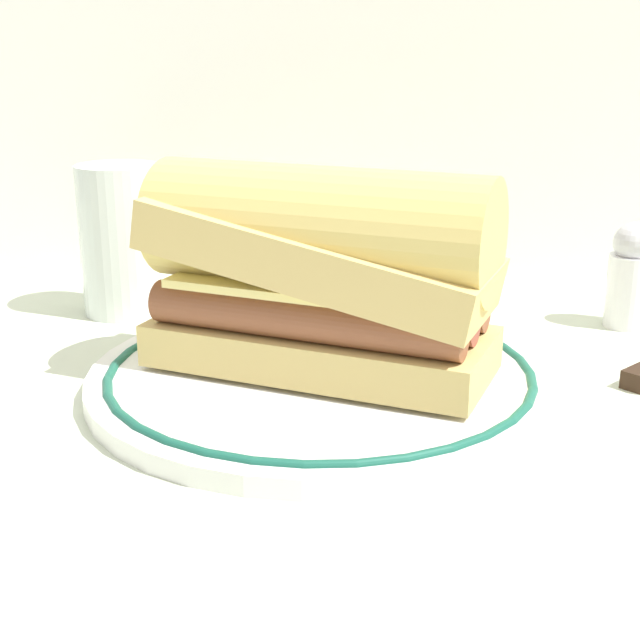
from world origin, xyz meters
TOP-DOWN VIEW (x-y plane):
  - ground_plane at (0.00, 0.00)m, footprint 1.50×1.50m
  - plate at (-0.02, 0.03)m, footprint 0.29×0.29m
  - sausage_sandwich at (-0.02, 0.03)m, footprint 0.23×0.15m
  - drinking_glass at (-0.19, 0.19)m, footprint 0.06×0.06m
  - salt_shaker at (0.20, 0.17)m, footprint 0.03×0.03m

SIDE VIEW (x-z plane):
  - ground_plane at x=0.00m, z-range 0.00..0.00m
  - plate at x=-0.02m, z-range 0.00..0.02m
  - salt_shaker at x=0.20m, z-range 0.00..0.08m
  - drinking_glass at x=-0.19m, z-range -0.01..0.11m
  - sausage_sandwich at x=-0.02m, z-range 0.02..0.14m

